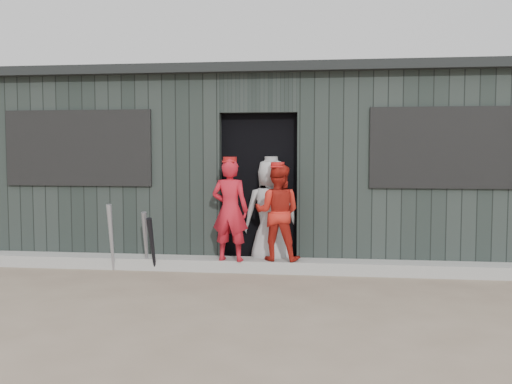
# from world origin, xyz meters

# --- Properties ---
(ground) EXTENTS (80.00, 80.00, 0.00)m
(ground) POSITION_xyz_m (0.00, 0.00, 0.00)
(ground) COLOR #6F5D4C
(ground) RESTS_ON ground
(curb) EXTENTS (8.00, 0.36, 0.15)m
(curb) POSITION_xyz_m (0.00, 1.82, 0.07)
(curb) COLOR gray
(curb) RESTS_ON ground
(bat_left) EXTENTS (0.08, 0.21, 0.86)m
(bat_left) POSITION_xyz_m (-1.80, 1.58, 0.43)
(bat_left) COLOR #9C9CA5
(bat_left) RESTS_ON ground
(bat_mid) EXTENTS (0.11, 0.28, 0.77)m
(bat_mid) POSITION_xyz_m (-1.37, 1.62, 0.38)
(bat_mid) COLOR gray
(bat_mid) RESTS_ON ground
(bat_right) EXTENTS (0.07, 0.29, 0.70)m
(bat_right) POSITION_xyz_m (-1.27, 1.56, 0.35)
(bat_right) COLOR black
(bat_right) RESTS_ON ground
(player_red_left) EXTENTS (0.50, 0.36, 1.26)m
(player_red_left) POSITION_xyz_m (-0.31, 1.69, 0.78)
(player_red_left) COLOR red
(player_red_left) RESTS_ON curb
(player_red_right) EXTENTS (0.62, 0.50, 1.20)m
(player_red_right) POSITION_xyz_m (0.27, 1.80, 0.75)
(player_red_right) COLOR #B42016
(player_red_right) RESTS_ON curb
(player_grey_back) EXTENTS (0.75, 0.55, 1.41)m
(player_grey_back) POSITION_xyz_m (0.16, 2.07, 0.71)
(player_grey_back) COLOR #A9A9A9
(player_grey_back) RESTS_ON ground
(dugout) EXTENTS (8.30, 3.30, 2.62)m
(dugout) POSITION_xyz_m (-0.00, 3.50, 1.29)
(dugout) COLOR black
(dugout) RESTS_ON ground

